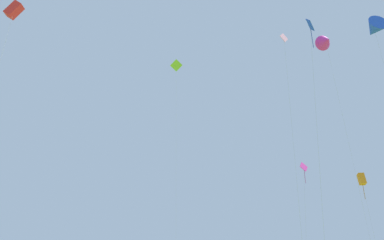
# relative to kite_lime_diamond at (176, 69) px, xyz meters

# --- Properties ---
(kite_lime_diamond) EXTENTS (2.37, 1.37, 34.98)m
(kite_lime_diamond) POSITION_rel_kite_lime_diamond_xyz_m (0.00, 0.00, 0.00)
(kite_lime_diamond) COLOR #99DB2D
(kite_lime_diamond) RESTS_ON ground
(kite_magenta_diamond) EXTENTS (2.11, 2.42, 14.08)m
(kite_magenta_diamond) POSITION_rel_kite_lime_diamond_xyz_m (20.40, -2.67, -20.25)
(kite_magenta_diamond) COLOR #E02DA3
(kite_magenta_diamond) RESTS_ON ground
(kite_pink_diamond) EXTENTS (1.24, 1.30, 27.06)m
(kite_pink_diamond) POSITION_rel_kite_lime_diamond_xyz_m (16.82, -17.90, -8.57)
(kite_pink_diamond) COLOR pink
(kite_pink_diamond) RESTS_ON ground
(kite_blue_diamond) EXTENTS (2.38, 2.49, 25.50)m
(kite_blue_diamond) POSITION_rel_kite_lime_diamond_xyz_m (18.88, -22.57, -9.35)
(kite_blue_diamond) COLOR blue
(kite_blue_diamond) RESTS_ON ground
(kite_magenta_delta) EXTENTS (3.46, 3.66, 37.76)m
(kite_magenta_delta) POSITION_rel_kite_lime_diamond_xyz_m (27.07, -1.16, 2.93)
(kite_magenta_delta) COLOR #E02DA3
(kite_magenta_delta) RESTS_ON ground
(kite_blue_delta) EXTENTS (3.23, 3.37, 31.89)m
(kite_blue_delta) POSITION_rel_kite_lime_diamond_xyz_m (30.16, -12.53, -2.88)
(kite_blue_delta) COLOR blue
(kite_blue_delta) RESTS_ON ground
(kite_red_box) EXTENTS (2.12, 1.58, 29.78)m
(kite_red_box) POSITION_rel_kite_lime_diamond_xyz_m (-15.60, -24.43, -4.56)
(kite_red_box) COLOR red
(kite_red_box) RESTS_ON ground
(kite_orange_box) EXTENTS (1.10, 2.09, 14.56)m
(kite_orange_box) POSITION_rel_kite_lime_diamond_xyz_m (32.79, 9.68, -19.73)
(kite_orange_box) COLOR orange
(kite_orange_box) RESTS_ON ground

